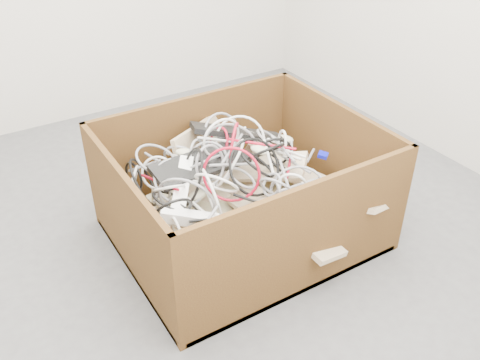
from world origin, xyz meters
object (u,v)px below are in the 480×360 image
power_strip_right (200,219)px  power_strip_left (182,186)px  vga_plug (323,155)px  cardboard_box (240,211)px

power_strip_right → power_strip_left: bearing=114.1°
power_strip_right → vga_plug: 0.76m
power_strip_left → power_strip_right: power_strip_left is taller
power_strip_left → power_strip_right: bearing=-152.4°
cardboard_box → power_strip_right: bearing=-146.5°
power_strip_left → vga_plug: bearing=-59.0°
power_strip_right → vga_plug: (0.74, 0.15, -0.01)m
cardboard_box → power_strip_right: size_ratio=3.68×
power_strip_left → cardboard_box: bearing=-54.5°
power_strip_right → cardboard_box: bearing=65.2°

